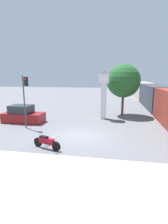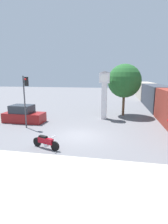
{
  "view_description": "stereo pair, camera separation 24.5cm",
  "coord_description": "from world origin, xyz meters",
  "px_view_note": "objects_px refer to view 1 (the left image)",
  "views": [
    {
      "loc": [
        2.57,
        -13.13,
        4.73
      ],
      "look_at": [
        -0.08,
        2.06,
        1.56
      ],
      "focal_mm": 28.0,
      "sensor_mm": 36.0,
      "label": 1
    },
    {
      "loc": [
        2.81,
        -13.09,
        4.73
      ],
      "look_at": [
        -0.08,
        2.06,
        1.56
      ],
      "focal_mm": 28.0,
      "sensor_mm": 36.0,
      "label": 2
    }
  ],
  "objects_px": {
    "traffic_light": "(25,93)",
    "parked_car": "(23,115)",
    "freight_train": "(154,96)",
    "street_tree": "(124,81)",
    "clock_tower": "(104,88)",
    "motorcycle": "(47,142)"
  },
  "relations": [
    {
      "from": "clock_tower",
      "to": "street_tree",
      "type": "distance_m",
      "value": 3.12
    },
    {
      "from": "street_tree",
      "to": "clock_tower",
      "type": "bearing_deg",
      "value": -136.06
    },
    {
      "from": "motorcycle",
      "to": "street_tree",
      "type": "relative_size",
      "value": 0.34
    },
    {
      "from": "motorcycle",
      "to": "freight_train",
      "type": "height_order",
      "value": "freight_train"
    },
    {
      "from": "motorcycle",
      "to": "freight_train",
      "type": "relative_size",
      "value": 0.06
    },
    {
      "from": "traffic_light",
      "to": "parked_car",
      "type": "height_order",
      "value": "traffic_light"
    },
    {
      "from": "freight_train",
      "to": "parked_car",
      "type": "bearing_deg",
      "value": -142.09
    },
    {
      "from": "motorcycle",
      "to": "clock_tower",
      "type": "bearing_deg",
      "value": 89.44
    },
    {
      "from": "freight_train",
      "to": "street_tree",
      "type": "height_order",
      "value": "street_tree"
    },
    {
      "from": "motorcycle",
      "to": "freight_train",
      "type": "xyz_separation_m",
      "value": [
        10.38,
        18.03,
        1.24
      ]
    },
    {
      "from": "clock_tower",
      "to": "traffic_light",
      "type": "distance_m",
      "value": 8.33
    },
    {
      "from": "freight_train",
      "to": "street_tree",
      "type": "relative_size",
      "value": 5.81
    },
    {
      "from": "traffic_light",
      "to": "parked_car",
      "type": "distance_m",
      "value": 3.44
    },
    {
      "from": "motorcycle",
      "to": "freight_train",
      "type": "bearing_deg",
      "value": 78.42
    },
    {
      "from": "motorcycle",
      "to": "parked_car",
      "type": "height_order",
      "value": "parked_car"
    },
    {
      "from": "freight_train",
      "to": "traffic_light",
      "type": "relative_size",
      "value": 7.49
    },
    {
      "from": "clock_tower",
      "to": "parked_car",
      "type": "relative_size",
      "value": 1.25
    },
    {
      "from": "freight_train",
      "to": "parked_car",
      "type": "height_order",
      "value": "freight_train"
    },
    {
      "from": "motorcycle",
      "to": "street_tree",
      "type": "distance_m",
      "value": 12.98
    },
    {
      "from": "motorcycle",
      "to": "clock_tower",
      "type": "xyz_separation_m",
      "value": [
        3.13,
        9.13,
        3.03
      ]
    },
    {
      "from": "motorcycle",
      "to": "traffic_light",
      "type": "bearing_deg",
      "value": 148.82
    },
    {
      "from": "motorcycle",
      "to": "clock_tower",
      "type": "height_order",
      "value": "clock_tower"
    }
  ]
}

